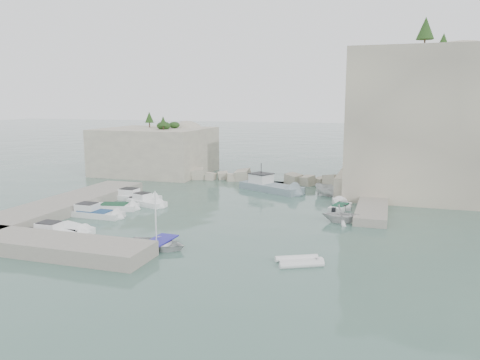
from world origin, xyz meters
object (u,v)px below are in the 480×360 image
(motorboat_f, at_px, (58,238))
(tender_east_a, at_px, (341,222))
(inflatable_dinghy, at_px, (299,264))
(work_boat, at_px, (271,191))
(motorboat_a, at_px, (136,200))
(tender_east_b, at_px, (340,210))
(motorboat_b, at_px, (147,205))
(motorboat_c, at_px, (114,209))
(tender_east_c, at_px, (341,206))
(motorboat_d, at_px, (95,217))
(motorboat_e, at_px, (73,232))
(rowboat, at_px, (157,248))
(tender_east_d, at_px, (334,197))

(motorboat_f, xyz_separation_m, tender_east_a, (21.89, 12.29, 0.00))
(inflatable_dinghy, relative_size, work_boat, 0.36)
(motorboat_a, distance_m, tender_east_b, 22.97)
(motorboat_b, bearing_deg, motorboat_c, -109.70)
(motorboat_f, height_order, tender_east_b, motorboat_f)
(motorboat_f, bearing_deg, inflatable_dinghy, -0.25)
(motorboat_a, height_order, tender_east_c, motorboat_a)
(motorboat_d, bearing_deg, motorboat_e, -74.06)
(rowboat, height_order, tender_east_d, tender_east_d)
(motorboat_f, bearing_deg, work_boat, 64.66)
(motorboat_a, distance_m, motorboat_e, 13.51)
(motorboat_f, bearing_deg, motorboat_e, 88.69)
(inflatable_dinghy, height_order, work_boat, work_boat)
(motorboat_a, distance_m, motorboat_c, 4.89)
(work_boat, bearing_deg, tender_east_d, 18.41)
(inflatable_dinghy, bearing_deg, motorboat_f, 152.95)
(inflatable_dinghy, bearing_deg, motorboat_d, 134.71)
(tender_east_b, xyz_separation_m, work_boat, (-9.38, 7.90, 0.00))
(motorboat_f, relative_size, tender_east_d, 1.28)
(motorboat_d, bearing_deg, motorboat_f, -78.15)
(motorboat_a, bearing_deg, tender_east_a, -4.28)
(motorboat_b, bearing_deg, inflatable_dinghy, -15.52)
(motorboat_b, height_order, tender_east_d, tender_east_d)
(motorboat_d, relative_size, tender_east_c, 1.39)
(motorboat_f, xyz_separation_m, rowboat, (9.12, 0.05, 0.00))
(motorboat_a, bearing_deg, motorboat_f, -81.13)
(motorboat_d, height_order, rowboat, motorboat_d)
(tender_east_a, height_order, tender_east_b, tender_east_a)
(rowboat, height_order, work_boat, work_boat)
(motorboat_f, height_order, tender_east_a, tender_east_a)
(work_boat, bearing_deg, tender_east_b, -13.08)
(tender_east_b, bearing_deg, tender_east_d, 25.33)
(motorboat_f, distance_m, work_boat, 27.93)
(inflatable_dinghy, distance_m, work_boat, 26.66)
(motorboat_d, bearing_deg, tender_east_b, 25.11)
(tender_east_d, bearing_deg, rowboat, 165.63)
(motorboat_b, xyz_separation_m, motorboat_c, (-2.26, -2.83, 0.00))
(motorboat_d, relative_size, work_boat, 0.67)
(motorboat_c, relative_size, motorboat_e, 1.20)
(motorboat_c, relative_size, tender_east_b, 1.31)
(rowboat, bearing_deg, motorboat_a, 37.78)
(motorboat_b, height_order, inflatable_dinghy, motorboat_b)
(motorboat_f, bearing_deg, motorboat_d, 100.88)
(motorboat_c, distance_m, work_boat, 19.89)
(motorboat_b, bearing_deg, motorboat_e, -75.67)
(tender_east_b, bearing_deg, work_boat, 63.20)
(rowboat, bearing_deg, tender_east_a, -43.54)
(tender_east_a, bearing_deg, rowboat, 125.40)
(motorboat_f, relative_size, tender_east_b, 1.47)
(tender_east_a, relative_size, tender_east_c, 0.76)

